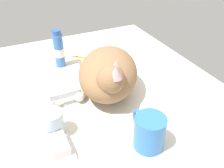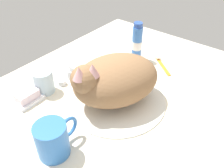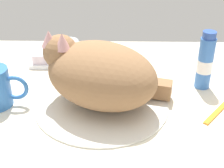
% 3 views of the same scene
% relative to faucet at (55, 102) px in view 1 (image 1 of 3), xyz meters
% --- Properties ---
extents(ground_plane, '(1.10, 0.83, 0.03)m').
position_rel_faucet_xyz_m(ground_plane, '(0.00, -0.19, -0.04)').
color(ground_plane, silver).
extents(sink_basin, '(0.32, 0.32, 0.01)m').
position_rel_faucet_xyz_m(sink_basin, '(0.00, -0.19, -0.02)').
color(sink_basin, silver).
rests_on(sink_basin, ground_plane).
extents(faucet, '(0.13, 0.12, 0.06)m').
position_rel_faucet_xyz_m(faucet, '(0.00, 0.00, 0.00)').
color(faucet, silver).
rests_on(faucet, ground_plane).
extents(cat, '(0.34, 0.30, 0.17)m').
position_rel_faucet_xyz_m(cat, '(-0.01, -0.18, 0.06)').
color(cat, '#936B47').
rests_on(cat, sink_basin).
extents(coffee_mug, '(0.13, 0.08, 0.10)m').
position_rel_faucet_xyz_m(coffee_mug, '(-0.25, -0.18, 0.02)').
color(coffee_mug, '#3372C6').
rests_on(coffee_mug, ground_plane).
extents(rinse_cup, '(0.07, 0.07, 0.08)m').
position_rel_faucet_xyz_m(rinse_cup, '(-0.11, 0.03, 0.01)').
color(rinse_cup, silver).
rests_on(rinse_cup, ground_plane).
extents(soap_dish, '(0.09, 0.06, 0.01)m').
position_rel_faucet_xyz_m(soap_dish, '(-0.18, 0.03, -0.02)').
color(soap_dish, white).
rests_on(soap_dish, ground_plane).
extents(soap_bar, '(0.07, 0.04, 0.03)m').
position_rel_faucet_xyz_m(soap_bar, '(-0.18, 0.03, 0.00)').
color(soap_bar, silver).
rests_on(soap_bar, soap_dish).
extents(toothpaste_bottle, '(0.04, 0.04, 0.16)m').
position_rel_faucet_xyz_m(toothpaste_bottle, '(0.26, -0.09, 0.05)').
color(toothpaste_bottle, '#3870C6').
rests_on(toothpaste_bottle, ground_plane).
extents(toothbrush, '(0.09, 0.11, 0.02)m').
position_rel_faucet_xyz_m(toothbrush, '(0.28, -0.20, -0.02)').
color(toothbrush, orange).
rests_on(toothbrush, ground_plane).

